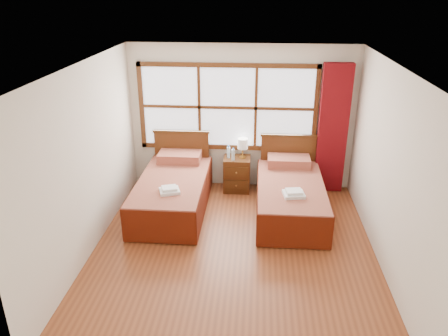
{
  "coord_description": "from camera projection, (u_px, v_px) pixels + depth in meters",
  "views": [
    {
      "loc": [
        0.29,
        -5.28,
        3.53
      ],
      "look_at": [
        -0.19,
        0.7,
        0.98
      ],
      "focal_mm": 35.0,
      "sensor_mm": 36.0,
      "label": 1
    }
  ],
  "objects": [
    {
      "name": "bed_left",
      "position": [
        173.0,
        191.0,
        7.29
      ],
      "size": [
        1.1,
        2.13,
        1.07
      ],
      "color": "#44260E",
      "rests_on": "floor"
    },
    {
      "name": "wall_right",
      "position": [
        390.0,
        171.0,
        5.59
      ],
      "size": [
        0.0,
        4.5,
        4.5
      ],
      "primitive_type": "plane",
      "rotation": [
        1.57,
        0.0,
        -1.57
      ],
      "color": "silver",
      "rests_on": "floor"
    },
    {
      "name": "curtain",
      "position": [
        333.0,
        130.0,
        7.6
      ],
      "size": [
        0.5,
        0.16,
        2.3
      ],
      "primitive_type": "cube",
      "color": "maroon",
      "rests_on": "wall_back"
    },
    {
      "name": "lamp",
      "position": [
        243.0,
        144.0,
        7.75
      ],
      "size": [
        0.18,
        0.18,
        0.36
      ],
      "color": "gold",
      "rests_on": "nightstand"
    },
    {
      "name": "nightstand",
      "position": [
        237.0,
        174.0,
        7.95
      ],
      "size": [
        0.47,
        0.47,
        0.63
      ],
      "color": "#4F2911",
      "rests_on": "floor"
    },
    {
      "name": "towels_right",
      "position": [
        294.0,
        193.0,
        6.58
      ],
      "size": [
        0.35,
        0.32,
        0.09
      ],
      "rotation": [
        0.0,
        0.0,
        0.15
      ],
      "color": "white",
      "rests_on": "bed_right"
    },
    {
      "name": "floor",
      "position": [
        233.0,
        250.0,
        6.24
      ],
      "size": [
        4.5,
        4.5,
        0.0
      ],
      "primitive_type": "plane",
      "color": "brown",
      "rests_on": "ground"
    },
    {
      "name": "window",
      "position": [
        227.0,
        107.0,
        7.7
      ],
      "size": [
        3.16,
        0.06,
        1.56
      ],
      "color": "white",
      "rests_on": "wall_back"
    },
    {
      "name": "towels_left",
      "position": [
        169.0,
        190.0,
        6.66
      ],
      "size": [
        0.37,
        0.34,
        0.09
      ],
      "rotation": [
        0.0,
        0.0,
        0.34
      ],
      "color": "white",
      "rests_on": "bed_left"
    },
    {
      "name": "bottle_near",
      "position": [
        228.0,
        152.0,
        7.8
      ],
      "size": [
        0.06,
        0.06,
        0.23
      ],
      "color": "silver",
      "rests_on": "nightstand"
    },
    {
      "name": "wall_left",
      "position": [
        86.0,
        162.0,
        5.88
      ],
      "size": [
        0.0,
        4.5,
        4.5
      ],
      "primitive_type": "plane",
      "rotation": [
        1.57,
        0.0,
        1.57
      ],
      "color": "silver",
      "rests_on": "floor"
    },
    {
      "name": "bottle_far",
      "position": [
        233.0,
        155.0,
        7.7
      ],
      "size": [
        0.06,
        0.06,
        0.23
      ],
      "color": "silver",
      "rests_on": "nightstand"
    },
    {
      "name": "bed_right",
      "position": [
        290.0,
        195.0,
        7.15
      ],
      "size": [
        1.08,
        2.1,
        1.05
      ],
      "color": "#44260E",
      "rests_on": "floor"
    },
    {
      "name": "wall_back",
      "position": [
        242.0,
        118.0,
        7.8
      ],
      "size": [
        4.0,
        0.0,
        4.0
      ],
      "primitive_type": "plane",
      "rotation": [
        1.57,
        0.0,
        0.0
      ],
      "color": "silver",
      "rests_on": "floor"
    },
    {
      "name": "ceiling",
      "position": [
        235.0,
        67.0,
        5.22
      ],
      "size": [
        4.5,
        4.5,
        0.0
      ],
      "primitive_type": "plane",
      "rotation": [
        3.14,
        0.0,
        0.0
      ],
      "color": "white",
      "rests_on": "wall_back"
    }
  ]
}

